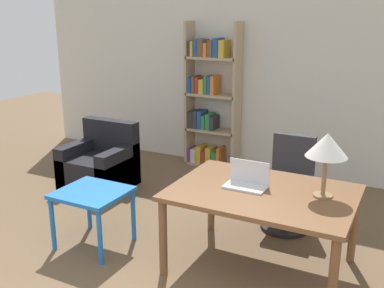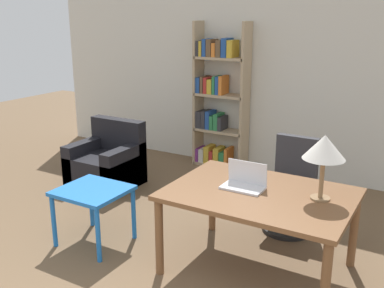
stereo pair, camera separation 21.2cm
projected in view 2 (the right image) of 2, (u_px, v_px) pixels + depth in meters
name	position (u px, v px, depth m)	size (l,w,h in m)	color
wall_back	(298.00, 77.00, 5.86)	(8.00, 0.06, 2.70)	silver
desk	(260.00, 201.00, 3.74)	(1.51, 1.07, 0.72)	brown
laptop	(244.00, 182.00, 3.80)	(0.35, 0.21, 0.22)	silver
table_lamp	(324.00, 148.00, 3.46)	(0.33, 0.33, 0.53)	olive
office_chair	(291.00, 189.00, 4.56)	(0.51, 0.51, 0.96)	black
side_table_blue	(93.00, 197.00, 4.25)	(0.62, 0.58, 0.56)	blue
armchair	(107.00, 164.00, 5.80)	(0.79, 0.74, 0.82)	black
bookshelf	(217.00, 103.00, 6.35)	(0.77, 0.28, 2.05)	tan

